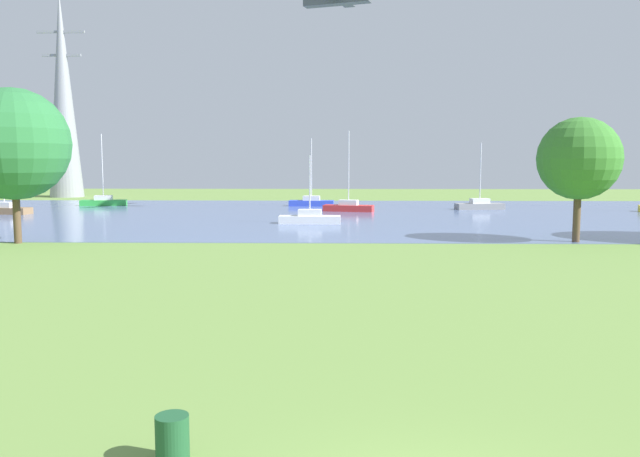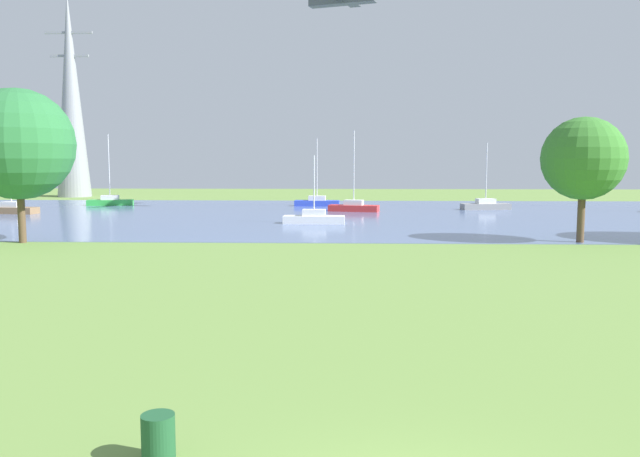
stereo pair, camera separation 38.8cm
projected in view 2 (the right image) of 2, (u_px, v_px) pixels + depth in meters
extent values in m
plane|color=olive|center=(364.00, 265.00, 30.45)|extent=(160.00, 160.00, 0.00)
cylinder|color=#1E512D|center=(158.00, 438.00, 10.64)|extent=(0.56, 0.56, 0.80)
cube|color=#59709F|center=(354.00, 215.00, 58.27)|extent=(140.00, 40.00, 0.02)
cube|color=brown|center=(12.00, 210.00, 59.48)|extent=(4.97, 2.22, 0.60)
cube|color=white|center=(12.00, 204.00, 59.42)|extent=(1.95, 1.37, 0.50)
cylinder|color=silver|center=(10.00, 179.00, 59.18)|extent=(0.10, 0.10, 5.12)
cube|color=blue|center=(317.00, 203.00, 69.24)|extent=(4.87, 1.73, 0.60)
cube|color=white|center=(317.00, 198.00, 69.18)|extent=(1.85, 1.19, 0.50)
cylinder|color=silver|center=(317.00, 170.00, 68.86)|extent=(0.10, 0.10, 6.63)
cube|color=green|center=(110.00, 202.00, 70.34)|extent=(4.98, 2.27, 0.60)
cube|color=white|center=(110.00, 197.00, 70.28)|extent=(1.96, 1.38, 0.50)
cylinder|color=silver|center=(109.00, 167.00, 69.93)|extent=(0.10, 0.10, 7.14)
cube|color=red|center=(354.00, 208.00, 62.07)|extent=(5.01, 2.51, 0.60)
cube|color=white|center=(354.00, 203.00, 62.01)|extent=(2.00, 1.47, 0.50)
cylinder|color=silver|center=(354.00, 168.00, 61.66)|extent=(0.10, 0.10, 7.13)
cube|color=white|center=(314.00, 220.00, 50.33)|extent=(4.83, 1.60, 0.60)
cube|color=white|center=(314.00, 213.00, 50.27)|extent=(1.82, 1.14, 0.50)
cylinder|color=silver|center=(314.00, 186.00, 50.05)|extent=(0.10, 0.10, 4.71)
cube|color=gray|center=(485.00, 207.00, 64.22)|extent=(4.97, 2.19, 0.60)
cube|color=white|center=(486.00, 201.00, 64.16)|extent=(1.94, 1.35, 0.50)
cylinder|color=silver|center=(486.00, 173.00, 63.87)|extent=(0.10, 0.10, 6.04)
cylinder|color=brown|center=(21.00, 213.00, 38.60)|extent=(0.44, 0.44, 3.60)
sphere|color=#2B703A|center=(18.00, 144.00, 38.16)|extent=(6.62, 6.62, 6.62)
cylinder|color=brown|center=(581.00, 215.00, 38.68)|extent=(0.44, 0.44, 3.33)
sphere|color=#387A2D|center=(584.00, 158.00, 38.32)|extent=(4.96, 4.96, 4.96)
cone|color=gray|center=(71.00, 95.00, 85.61)|extent=(4.40, 4.40, 27.11)
cube|color=gray|center=(68.00, 33.00, 84.74)|extent=(6.40, 0.30, 0.30)
cube|color=gray|center=(69.00, 56.00, 85.06)|extent=(5.20, 0.30, 0.30)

